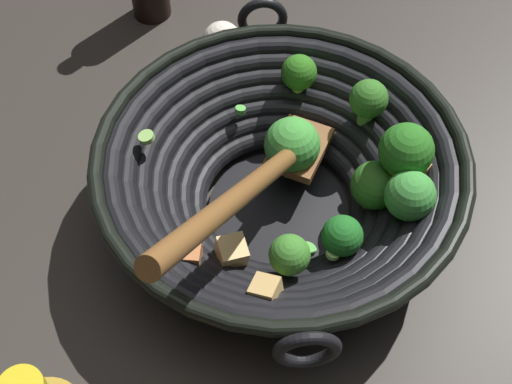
# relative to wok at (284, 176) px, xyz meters

# --- Properties ---
(ground_plane) EXTENTS (4.00, 4.00, 0.00)m
(ground_plane) POSITION_rel_wok_xyz_m (0.00, -0.00, -0.06)
(ground_plane) COLOR #332D28
(wok) EXTENTS (0.36, 0.37, 0.24)m
(wok) POSITION_rel_wok_xyz_m (0.00, 0.00, 0.00)
(wok) COLOR black
(wok) RESTS_ON ground
(garlic_bulb) EXTENTS (0.05, 0.05, 0.05)m
(garlic_bulb) POSITION_rel_wok_xyz_m (-0.06, -0.23, -0.04)
(garlic_bulb) COLOR silver
(garlic_bulb) RESTS_ON ground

